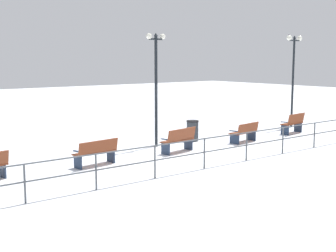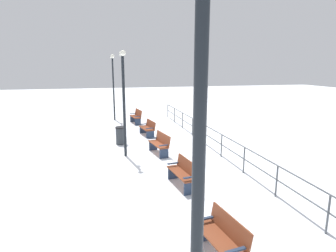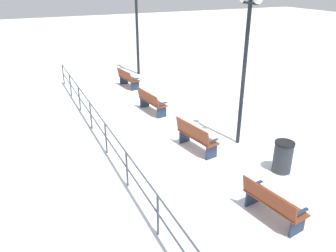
{
  "view_description": "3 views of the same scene",
  "coord_description": "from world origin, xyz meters",
  "px_view_note": "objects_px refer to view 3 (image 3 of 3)",
  "views": [
    {
      "loc": [
        -13.55,
        11.0,
        3.52
      ],
      "look_at": [
        -1.6,
        1.63,
        1.32
      ],
      "focal_mm": 50.26,
      "sensor_mm": 36.0,
      "label": 1
    },
    {
      "loc": [
        2.33,
        11.77,
        3.85
      ],
      "look_at": [
        -0.59,
        -0.27,
        1.2
      ],
      "focal_mm": 30.03,
      "sensor_mm": 36.0,
      "label": 2
    },
    {
      "loc": [
        -4.81,
        -8.11,
        4.94
      ],
      "look_at": [
        -0.9,
        0.39,
        0.8
      ],
      "focal_mm": 36.45,
      "sensor_mm": 36.0,
      "label": 3
    }
  ],
  "objects_px": {
    "bench_second": "(273,203)",
    "bench_third": "(196,136)",
    "lamppost_far": "(136,6)",
    "bench_fourth": "(151,101)",
    "bench_fifth": "(128,78)",
    "lamppost_middle": "(246,53)",
    "trash_bin": "(283,157)"
  },
  "relations": [
    {
      "from": "bench_third",
      "to": "bench_fifth",
      "type": "distance_m",
      "value": 7.07
    },
    {
      "from": "bench_third",
      "to": "bench_fourth",
      "type": "distance_m",
      "value": 3.54
    },
    {
      "from": "bench_second",
      "to": "trash_bin",
      "type": "bearing_deg",
      "value": 33.86
    },
    {
      "from": "bench_third",
      "to": "bench_fifth",
      "type": "height_order",
      "value": "bench_third"
    },
    {
      "from": "bench_fourth",
      "to": "bench_fifth",
      "type": "xyz_separation_m",
      "value": [
        0.23,
        3.53,
        -0.02
      ]
    },
    {
      "from": "bench_fourth",
      "to": "trash_bin",
      "type": "relative_size",
      "value": 1.8
    },
    {
      "from": "bench_fourth",
      "to": "bench_fifth",
      "type": "bearing_deg",
      "value": 78.99
    },
    {
      "from": "lamppost_far",
      "to": "lamppost_middle",
      "type": "bearing_deg",
      "value": -90.0
    },
    {
      "from": "bench_fifth",
      "to": "lamppost_far",
      "type": "xyz_separation_m",
      "value": [
        1.31,
        2.08,
        3.08
      ]
    },
    {
      "from": "bench_third",
      "to": "lamppost_middle",
      "type": "bearing_deg",
      "value": -12.56
    },
    {
      "from": "bench_second",
      "to": "bench_fifth",
      "type": "distance_m",
      "value": 10.6
    },
    {
      "from": "bench_third",
      "to": "bench_fifth",
      "type": "bearing_deg",
      "value": 78.53
    },
    {
      "from": "bench_third",
      "to": "bench_fourth",
      "type": "bearing_deg",
      "value": 80.58
    },
    {
      "from": "bench_second",
      "to": "lamppost_middle",
      "type": "relative_size",
      "value": 0.33
    },
    {
      "from": "bench_second",
      "to": "lamppost_middle",
      "type": "bearing_deg",
      "value": 56.74
    },
    {
      "from": "bench_second",
      "to": "bench_fourth",
      "type": "height_order",
      "value": "bench_fourth"
    },
    {
      "from": "bench_fourth",
      "to": "lamppost_middle",
      "type": "distance_m",
      "value": 4.62
    },
    {
      "from": "trash_bin",
      "to": "bench_fifth",
      "type": "bearing_deg",
      "value": 98.47
    },
    {
      "from": "bench_fourth",
      "to": "bench_fifth",
      "type": "relative_size",
      "value": 1.11
    },
    {
      "from": "bench_fourth",
      "to": "lamppost_middle",
      "type": "relative_size",
      "value": 0.35
    },
    {
      "from": "bench_second",
      "to": "bench_third",
      "type": "xyz_separation_m",
      "value": [
        0.05,
        3.53,
        0.05
      ]
    },
    {
      "from": "lamppost_middle",
      "to": "trash_bin",
      "type": "xyz_separation_m",
      "value": [
        0.05,
        -1.97,
        -2.45
      ]
    },
    {
      "from": "bench_fourth",
      "to": "lamppost_far",
      "type": "relative_size",
      "value": 0.31
    },
    {
      "from": "lamppost_middle",
      "to": "lamppost_far",
      "type": "relative_size",
      "value": 0.88
    },
    {
      "from": "bench_fifth",
      "to": "lamppost_middle",
      "type": "xyz_separation_m",
      "value": [
        1.31,
        -7.14,
        2.45
      ]
    },
    {
      "from": "bench_third",
      "to": "lamppost_far",
      "type": "relative_size",
      "value": 0.31
    },
    {
      "from": "bench_fifth",
      "to": "bench_third",
      "type": "bearing_deg",
      "value": -99.6
    },
    {
      "from": "bench_second",
      "to": "lamppost_far",
      "type": "distance_m",
      "value": 13.15
    },
    {
      "from": "lamppost_middle",
      "to": "lamppost_far",
      "type": "height_order",
      "value": "lamppost_far"
    },
    {
      "from": "bench_third",
      "to": "lamppost_middle",
      "type": "height_order",
      "value": "lamppost_middle"
    },
    {
      "from": "bench_second",
      "to": "trash_bin",
      "type": "xyz_separation_m",
      "value": [
        1.62,
        1.49,
        0.01
      ]
    },
    {
      "from": "bench_third",
      "to": "lamppost_middle",
      "type": "relative_size",
      "value": 0.35
    }
  ]
}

